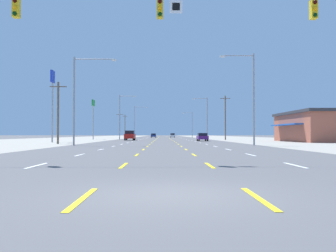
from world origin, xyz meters
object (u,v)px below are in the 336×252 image
object	(u,v)px
sedan_far_right_nearest	(202,137)
streetlight_right_row_0	(251,93)
pole_sign_left_row_2	(93,109)
streetlight_left_row_2	(136,119)
pole_sign_left_row_1	(53,90)
hatchback_inner_right_midfar	(173,135)
suv_far_left_near	(130,135)
streetlight_left_row_0	(79,93)
streetlight_left_row_1	(121,114)
streetlight_right_row_1	(206,115)
sedan_inner_left_mid	(153,135)
streetlight_right_row_2	(191,123)

from	to	relation	value
sedan_far_right_nearest	streetlight_right_row_0	xyz separation A→B (m)	(2.72, -25.34, 5.22)
pole_sign_left_row_2	streetlight_left_row_2	world-z (taller)	streetlight_left_row_2
pole_sign_left_row_1	streetlight_left_row_2	world-z (taller)	pole_sign_left_row_1
sedan_far_right_nearest	hatchback_inner_right_midfar	bearing A→B (deg)	93.12
sedan_far_right_nearest	hatchback_inner_right_midfar	world-z (taller)	hatchback_inner_right_midfar
suv_far_left_near	streetlight_left_row_0	world-z (taller)	streetlight_left_row_0
suv_far_left_near	hatchback_inner_right_midfar	world-z (taller)	suv_far_left_near
streetlight_left_row_0	streetlight_left_row_1	xyz separation A→B (m)	(-0.18, 42.86, 0.05)
streetlight_right_row_1	sedan_far_right_nearest	bearing A→B (deg)	-98.99
sedan_inner_left_mid	streetlight_left_row_1	xyz separation A→B (m)	(-6.34, -44.23, 5.14)
sedan_inner_left_mid	streetlight_right_row_0	bearing A→B (deg)	-81.35
hatchback_inner_right_midfar	streetlight_left_row_0	distance (m)	93.46
sedan_far_right_nearest	pole_sign_left_row_2	world-z (taller)	pole_sign_left_row_2
streetlight_left_row_0	pole_sign_left_row_1	bearing A→B (deg)	116.56
hatchback_inner_right_midfar	streetlight_left_row_1	size ratio (longest dim) A/B	0.38
pole_sign_left_row_1	streetlight_left_row_2	distance (m)	71.11
suv_far_left_near	streetlight_right_row_1	size ratio (longest dim) A/B	0.50
streetlight_left_row_1	streetlight_right_row_2	size ratio (longest dim) A/B	1.15
sedan_inner_left_mid	sedan_far_right_nearest	bearing A→B (deg)	-80.32
pole_sign_left_row_1	streetlight_right_row_2	xyz separation A→B (m)	(26.92, 70.70, -2.86)
suv_far_left_near	sedan_far_right_nearest	bearing A→B (deg)	-29.85
pole_sign_left_row_2	streetlight_left_row_0	distance (m)	44.82
streetlight_left_row_2	sedan_inner_left_mid	bearing A→B (deg)	12.39
streetlight_left_row_1	streetlight_left_row_2	size ratio (longest dim) A/B	0.94
pole_sign_left_row_1	streetlight_right_row_0	size ratio (longest dim) A/B	1.06
sedan_far_right_nearest	streetlight_right_row_1	xyz separation A→B (m)	(2.77, 17.52, 4.83)
sedan_inner_left_mid	streetlight_left_row_0	world-z (taller)	streetlight_left_row_0
hatchback_inner_right_midfar	streetlight_left_row_2	size ratio (longest dim) A/B	0.36
sedan_inner_left_mid	streetlight_right_row_0	xyz separation A→B (m)	(13.25, -87.09, 5.22)
hatchback_inner_right_midfar	pole_sign_left_row_1	bearing A→B (deg)	-104.87
hatchback_inner_right_midfar	pole_sign_left_row_1	world-z (taller)	pole_sign_left_row_1
sedan_far_right_nearest	pole_sign_left_row_2	distance (m)	30.92
pole_sign_left_row_1	hatchback_inner_right_midfar	bearing A→B (deg)	75.13
sedan_far_right_nearest	streetlight_right_row_1	size ratio (longest dim) A/B	0.46
suv_far_left_near	sedan_inner_left_mid	bearing A→B (deg)	86.36
hatchback_inner_right_midfar	pole_sign_left_row_2	size ratio (longest dim) A/B	0.42
pole_sign_left_row_1	streetlight_right_row_2	bearing A→B (deg)	69.15
pole_sign_left_row_1	pole_sign_left_row_2	xyz separation A→B (m)	(0.64, 29.24, -0.78)
suv_far_left_near	streetlight_right_row_1	distance (m)	19.77
hatchback_inner_right_midfar	streetlight_left_row_2	bearing A→B (deg)	-152.95
streetlight_right_row_2	streetlight_right_row_0	bearing A→B (deg)	-90.00
hatchback_inner_right_midfar	streetlight_right_row_2	distance (m)	10.23
streetlight_left_row_1	streetlight_right_row_1	size ratio (longest dim) A/B	1.05
pole_sign_left_row_1	streetlight_left_row_1	size ratio (longest dim) A/B	1.07
sedan_far_right_nearest	streetlight_left_row_2	size ratio (longest dim) A/B	0.41
pole_sign_left_row_2	streetlight_left_row_2	distance (m)	42.03
suv_far_left_near	streetlight_left_row_2	world-z (taller)	streetlight_left_row_2
streetlight_left_row_0	streetlight_right_row_2	bearing A→B (deg)	77.24
streetlight_right_row_2	sedan_inner_left_mid	bearing A→B (deg)	174.12
sedan_inner_left_mid	pole_sign_left_row_1	bearing A→B (deg)	-100.75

